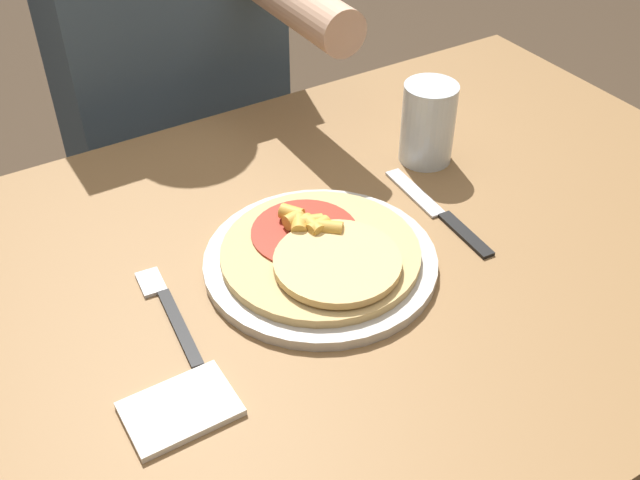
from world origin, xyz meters
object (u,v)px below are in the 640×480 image
at_px(knife, 439,212).
at_px(person_diner, 169,64).
at_px(drinking_glass, 428,123).
at_px(fork, 168,308).
at_px(dining_table, 348,313).
at_px(plate, 320,261).
at_px(pizza, 322,251).

xyz_separation_m(knife, person_diner, (-0.14, 0.60, 0.00)).
xyz_separation_m(knife, drinking_glass, (0.07, 0.12, 0.06)).
bearing_deg(drinking_glass, fork, -167.24).
relative_size(dining_table, plate, 4.23).
xyz_separation_m(plate, person_diner, (0.05, 0.61, -0.00)).
bearing_deg(fork, drinking_glass, 12.76).
distance_m(dining_table, drinking_glass, 0.30).
relative_size(plate, pizza, 1.17).
distance_m(pizza, fork, 0.20).
relative_size(fork, drinking_glass, 1.47).
relative_size(knife, drinking_glass, 1.84).
bearing_deg(person_diner, drinking_glass, -66.72).
xyz_separation_m(pizza, drinking_glass, (0.26, 0.13, 0.04)).
height_order(dining_table, person_diner, person_diner).
bearing_deg(dining_table, person_diner, 89.13).
bearing_deg(fork, person_diner, 67.34).
bearing_deg(dining_table, knife, 3.08).
relative_size(knife, person_diner, 0.18).
height_order(plate, drinking_glass, drinking_glass).
xyz_separation_m(plate, pizza, (0.00, -0.00, 0.02)).
bearing_deg(pizza, knife, 3.20).
height_order(fork, knife, same).
bearing_deg(pizza, fork, 171.64).
height_order(plate, knife, plate).
height_order(pizza, fork, pizza).
xyz_separation_m(dining_table, drinking_glass, (0.22, 0.13, 0.17)).
bearing_deg(plate, person_diner, 85.10).
height_order(dining_table, pizza, pizza).
relative_size(pizza, fork, 1.39).
bearing_deg(knife, drinking_glass, 60.45).
bearing_deg(dining_table, fork, 173.78).
height_order(dining_table, plate, plate).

